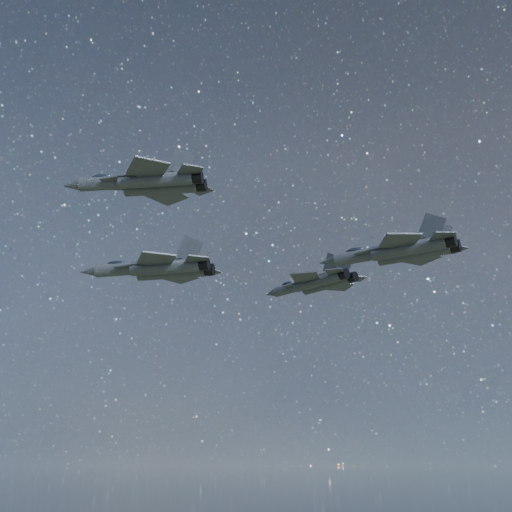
% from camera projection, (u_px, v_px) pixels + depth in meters
% --- Properties ---
extents(jet_lead, '(19.52, 13.55, 4.90)m').
position_uv_depth(jet_lead, '(158.00, 268.00, 78.22)').
color(jet_lead, '#353B42').
extents(jet_left, '(18.81, 12.31, 4.85)m').
position_uv_depth(jet_left, '(315.00, 283.00, 95.44)').
color(jet_left, '#353B42').
extents(jet_right, '(15.86, 10.82, 3.98)m').
position_uv_depth(jet_right, '(147.00, 183.00, 60.40)').
color(jet_right, '#353B42').
extents(jet_slot, '(19.51, 13.50, 4.90)m').
position_uv_depth(jet_slot, '(399.00, 251.00, 75.91)').
color(jet_slot, '#353B42').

